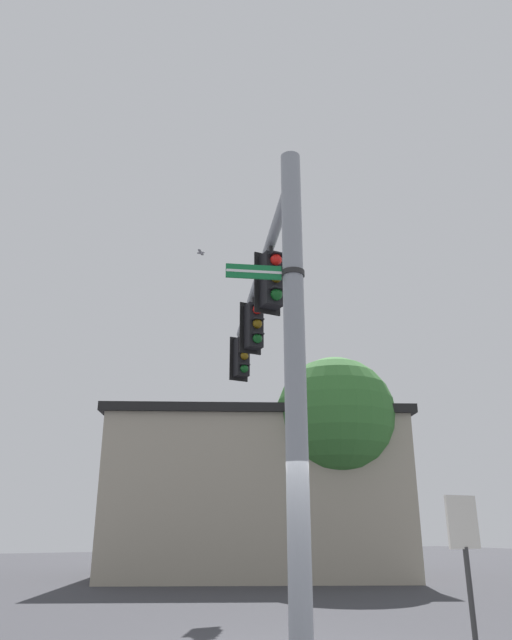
% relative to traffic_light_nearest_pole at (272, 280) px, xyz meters
% --- Properties ---
extents(signal_pole, '(0.31, 0.31, 7.33)m').
position_rel_traffic_light_nearest_pole_xyz_m(signal_pole, '(0.69, 1.92, -2.37)').
color(signal_pole, gray).
rests_on(signal_pole, ground).
extents(mast_arm, '(2.81, 7.39, 0.20)m').
position_rel_traffic_light_nearest_pole_xyz_m(mast_arm, '(-0.62, -1.75, 0.80)').
color(mast_arm, gray).
extents(traffic_light_nearest_pole, '(0.54, 0.49, 1.31)m').
position_rel_traffic_light_nearest_pole_xyz_m(traffic_light_nearest_pole, '(0.00, 0.00, 0.00)').
color(traffic_light_nearest_pole, black).
extents(traffic_light_mid_inner, '(0.54, 0.49, 1.31)m').
position_rel_traffic_light_nearest_pole_xyz_m(traffic_light_mid_inner, '(-0.90, -2.50, 0.00)').
color(traffic_light_mid_inner, black).
extents(traffic_light_mid_outer, '(0.54, 0.49, 1.31)m').
position_rel_traffic_light_nearest_pole_xyz_m(traffic_light_mid_outer, '(-1.79, -5.01, 0.00)').
color(traffic_light_mid_outer, black).
extents(street_name_sign, '(1.13, 0.53, 0.22)m').
position_rel_traffic_light_nearest_pole_xyz_m(street_name_sign, '(0.90, 1.84, -0.78)').
color(street_name_sign, '#147238').
extents(bird_flying, '(0.30, 0.35, 0.07)m').
position_rel_traffic_light_nearest_pole_xyz_m(bird_flying, '(-0.68, -5.46, 3.10)').
color(bird_flying, gray).
extents(storefront_building, '(13.09, 12.16, 5.62)m').
position_rel_traffic_light_nearest_pole_xyz_m(storefront_building, '(-5.78, -12.06, -3.21)').
color(storefront_building, '#A89E89').
rests_on(storefront_building, ground).
extents(tree_by_storefront, '(4.15, 4.15, 7.41)m').
position_rel_traffic_light_nearest_pole_xyz_m(tree_by_storefront, '(-6.92, -8.08, -0.71)').
color(tree_by_storefront, '#4C3823').
rests_on(tree_by_storefront, ground).
extents(historical_marker, '(0.60, 0.08, 2.13)m').
position_rel_traffic_light_nearest_pole_xyz_m(historical_marker, '(-2.10, 2.00, -4.63)').
color(historical_marker, '#333333').
rests_on(historical_marker, ground).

